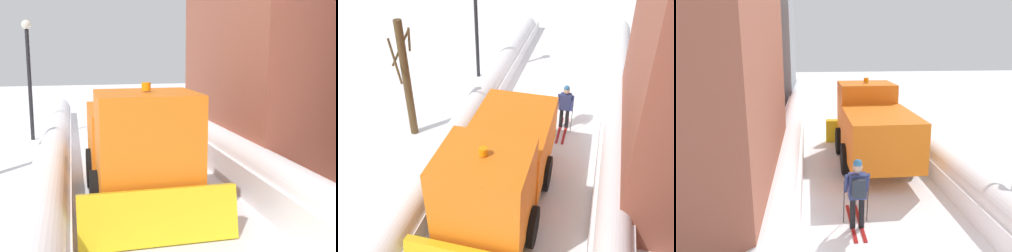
% 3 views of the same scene
% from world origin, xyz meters
% --- Properties ---
extents(ground_plane, '(80.00, 80.00, 0.00)m').
position_xyz_m(ground_plane, '(0.00, 10.00, 0.00)').
color(ground_plane, white).
extents(snowbank_left, '(1.10, 36.00, 1.29)m').
position_xyz_m(snowbank_left, '(-2.70, 10.00, 0.61)').
color(snowbank_left, white).
rests_on(snowbank_left, ground).
extents(snowbank_right, '(1.10, 36.00, 1.05)m').
position_xyz_m(snowbank_right, '(2.70, 10.00, 0.46)').
color(snowbank_right, white).
rests_on(snowbank_right, ground).
extents(building_brick_mid, '(6.51, 8.64, 8.64)m').
position_xyz_m(building_brick_mid, '(-7.16, 13.92, 4.32)').
color(building_brick_mid, brown).
rests_on(building_brick_mid, ground).
extents(plow_truck, '(3.20, 5.98, 3.12)m').
position_xyz_m(plow_truck, '(0.47, 7.31, 1.48)').
color(plow_truck, orange).
rests_on(plow_truck, ground).
extents(skier, '(0.62, 1.80, 1.81)m').
position_xyz_m(skier, '(-0.78, 2.65, 1.00)').
color(skier, black).
rests_on(skier, ground).
extents(traffic_light_pole, '(0.28, 0.42, 4.33)m').
position_xyz_m(traffic_light_pole, '(-3.54, 4.84, 3.04)').
color(traffic_light_pole, black).
rests_on(traffic_light_pole, ground).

